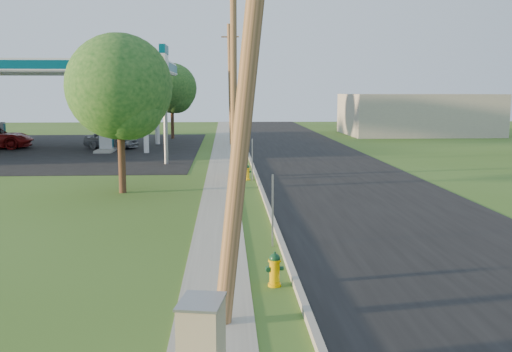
{
  "coord_description": "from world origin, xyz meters",
  "views": [
    {
      "loc": [
        -1.01,
        -10.96,
        4.21
      ],
      "look_at": [
        0.0,
        8.0,
        1.4
      ],
      "focal_mm": 40.0,
      "sensor_mm": 36.0,
      "label": 1
    }
  ],
  "objects_px": {
    "utility_pole_far": "(230,84)",
    "utility_cabinet": "(202,345)",
    "price_pylon": "(164,70)",
    "fuel_pump_se": "(117,137)",
    "utility_pole_near": "(249,57)",
    "hydrant_near": "(275,269)",
    "tree_lot": "(173,90)",
    "car_silver": "(111,139)",
    "hydrant_far": "(240,149)",
    "hydrant_mid": "(247,172)",
    "utility_pole_mid": "(234,76)",
    "fuel_pump_ne": "(106,141)",
    "tree_verge": "(122,91)"
  },
  "relations": [
    {
      "from": "tree_verge",
      "to": "hydrant_far",
      "type": "relative_size",
      "value": 9.36
    },
    {
      "from": "hydrant_far",
      "to": "utility_cabinet",
      "type": "bearing_deg",
      "value": -92.49
    },
    {
      "from": "utility_pole_near",
      "to": "utility_pole_far",
      "type": "bearing_deg",
      "value": 90.0
    },
    {
      "from": "hydrant_mid",
      "to": "utility_pole_near",
      "type": "bearing_deg",
      "value": -92.02
    },
    {
      "from": "tree_verge",
      "to": "tree_lot",
      "type": "bearing_deg",
      "value": 90.91
    },
    {
      "from": "utility_pole_far",
      "to": "car_silver",
      "type": "xyz_separation_m",
      "value": [
        -8.93,
        -2.96,
        -4.11
      ]
    },
    {
      "from": "utility_pole_near",
      "to": "fuel_pump_se",
      "type": "xyz_separation_m",
      "value": [
        -8.9,
        35.0,
        -4.08
      ]
    },
    {
      "from": "utility_cabinet",
      "to": "car_silver",
      "type": "relative_size",
      "value": 0.33
    },
    {
      "from": "hydrant_far",
      "to": "hydrant_mid",
      "type": "bearing_deg",
      "value": -89.92
    },
    {
      "from": "fuel_pump_ne",
      "to": "tree_lot",
      "type": "height_order",
      "value": "tree_lot"
    },
    {
      "from": "utility_pole_near",
      "to": "utility_pole_mid",
      "type": "xyz_separation_m",
      "value": [
        -0.0,
        18.0,
        0.15
      ]
    },
    {
      "from": "price_pylon",
      "to": "hydrant_far",
      "type": "height_order",
      "value": "price_pylon"
    },
    {
      "from": "fuel_pump_ne",
      "to": "fuel_pump_se",
      "type": "distance_m",
      "value": 4.0
    },
    {
      "from": "fuel_pump_se",
      "to": "tree_verge",
      "type": "xyz_separation_m",
      "value": [
        4.24,
        -21.1,
        3.53
      ]
    },
    {
      "from": "utility_pole_mid",
      "to": "fuel_pump_ne",
      "type": "relative_size",
      "value": 3.06
    },
    {
      "from": "utility_pole_near",
      "to": "hydrant_near",
      "type": "distance_m",
      "value": 4.89
    },
    {
      "from": "tree_lot",
      "to": "hydrant_near",
      "type": "xyz_separation_m",
      "value": [
        5.74,
        -39.91,
        -3.99
      ]
    },
    {
      "from": "utility_pole_far",
      "to": "utility_cabinet",
      "type": "bearing_deg",
      "value": -91.15
    },
    {
      "from": "utility_pole_near",
      "to": "utility_pole_mid",
      "type": "relative_size",
      "value": 0.97
    },
    {
      "from": "utility_cabinet",
      "to": "fuel_pump_se",
      "type": "bearing_deg",
      "value": 102.28
    },
    {
      "from": "hydrant_far",
      "to": "car_silver",
      "type": "height_order",
      "value": "car_silver"
    },
    {
      "from": "hydrant_far",
      "to": "hydrant_near",
      "type": "bearing_deg",
      "value": -89.91
    },
    {
      "from": "utility_pole_far",
      "to": "fuel_pump_ne",
      "type": "distance_m",
      "value": 10.99
    },
    {
      "from": "utility_pole_mid",
      "to": "hydrant_near",
      "type": "relative_size",
      "value": 12.68
    },
    {
      "from": "utility_pole_far",
      "to": "utility_cabinet",
      "type": "xyz_separation_m",
      "value": [
        -0.77,
        -38.35,
        -4.13
      ]
    },
    {
      "from": "utility_pole_mid",
      "to": "fuel_pump_se",
      "type": "relative_size",
      "value": 3.06
    },
    {
      "from": "price_pylon",
      "to": "hydrant_near",
      "type": "distance_m",
      "value": 22.57
    },
    {
      "from": "hydrant_near",
      "to": "hydrant_far",
      "type": "xyz_separation_m",
      "value": [
        -0.04,
        26.96,
        -0.03
      ]
    },
    {
      "from": "price_pylon",
      "to": "fuel_pump_se",
      "type": "bearing_deg",
      "value": 113.5
    },
    {
      "from": "utility_pole_far",
      "to": "tree_lot",
      "type": "bearing_deg",
      "value": 130.94
    },
    {
      "from": "fuel_pump_ne",
      "to": "car_silver",
      "type": "height_order",
      "value": "fuel_pump_ne"
    },
    {
      "from": "tree_lot",
      "to": "utility_cabinet",
      "type": "height_order",
      "value": "tree_lot"
    },
    {
      "from": "price_pylon",
      "to": "tree_lot",
      "type": "relative_size",
      "value": 1.01
    },
    {
      "from": "tree_lot",
      "to": "hydrant_mid",
      "type": "distance_m",
      "value": 25.68
    },
    {
      "from": "tree_lot",
      "to": "utility_cabinet",
      "type": "bearing_deg",
      "value": -84.41
    },
    {
      "from": "utility_pole_near",
      "to": "utility_cabinet",
      "type": "height_order",
      "value": "utility_pole_near"
    },
    {
      "from": "utility_pole_far",
      "to": "car_silver",
      "type": "relative_size",
      "value": 2.34
    },
    {
      "from": "hydrant_near",
      "to": "hydrant_mid",
      "type": "bearing_deg",
      "value": 90.1
    },
    {
      "from": "hydrant_far",
      "to": "utility_pole_far",
      "type": "bearing_deg",
      "value": 94.76
    },
    {
      "from": "tree_lot",
      "to": "hydrant_mid",
      "type": "height_order",
      "value": "tree_lot"
    },
    {
      "from": "utility_pole_mid",
      "to": "fuel_pump_se",
      "type": "xyz_separation_m",
      "value": [
        -8.9,
        17.0,
        -4.23
      ]
    },
    {
      "from": "fuel_pump_se",
      "to": "tree_lot",
      "type": "height_order",
      "value": "tree_lot"
    },
    {
      "from": "utility_pole_near",
      "to": "hydrant_far",
      "type": "xyz_separation_m",
      "value": [
        0.59,
        28.94,
        -4.46
      ]
    },
    {
      "from": "fuel_pump_ne",
      "to": "fuel_pump_se",
      "type": "relative_size",
      "value": 1.0
    },
    {
      "from": "fuel_pump_ne",
      "to": "hydrant_far",
      "type": "bearing_deg",
      "value": -12.26
    },
    {
      "from": "utility_pole_far",
      "to": "utility_pole_near",
      "type": "bearing_deg",
      "value": -90.0
    },
    {
      "from": "utility_pole_near",
      "to": "utility_pole_mid",
      "type": "distance_m",
      "value": 18.0
    },
    {
      "from": "utility_cabinet",
      "to": "hydrant_near",
      "type": "bearing_deg",
      "value": 72.01
    },
    {
      "from": "hydrant_far",
      "to": "utility_cabinet",
      "type": "distance_m",
      "value": 31.32
    },
    {
      "from": "fuel_pump_se",
      "to": "tree_lot",
      "type": "relative_size",
      "value": 0.47
    }
  ]
}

